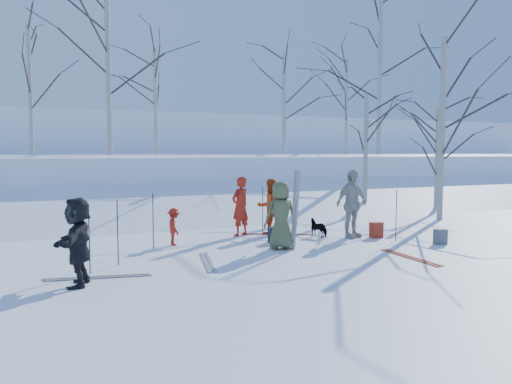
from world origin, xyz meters
name	(u,v)px	position (x,y,z in m)	size (l,w,h in m)	color
ground	(282,253)	(0.00, 0.00, 0.00)	(120.00, 120.00, 0.00)	white
snow_ramp	(194,213)	(0.00, 7.00, 0.15)	(70.00, 9.50, 1.40)	white
snow_plateau	(140,177)	(0.00, 17.00, 1.00)	(70.00, 18.00, 2.20)	white
far_hill	(96,156)	(0.00, 38.00, 2.00)	(90.00, 30.00, 6.00)	white
skier_olive_center	(281,215)	(0.19, 0.47, 0.81)	(0.80, 0.52, 1.63)	#4D5432
skier_red_north	(240,206)	(0.04, 2.66, 0.82)	(0.60, 0.39, 1.64)	#B72011
skier_redor_behind	(270,206)	(0.93, 2.63, 0.78)	(0.76, 0.59, 1.56)	#C33C0F
skier_red_seated	(174,227)	(-2.01, 1.97, 0.47)	(0.60, 0.35, 0.93)	#B72011
skier_cream_east	(352,204)	(2.68, 1.16, 0.92)	(1.08, 0.45, 1.85)	beige
skier_grey_west	(78,242)	(-4.48, -1.04, 0.77)	(1.43, 0.46, 1.54)	black
dog	(319,228)	(1.90, 1.56, 0.26)	(0.28, 0.61, 0.51)	black
upright_ski_left	(294,210)	(0.43, 0.27, 0.95)	(0.07, 0.02, 1.90)	silver
upright_ski_right	(297,210)	(0.48, 0.21, 0.95)	(0.07, 0.02, 1.90)	silver
ski_pair_a	(98,277)	(-4.12, -0.61, 0.01)	(1.90, 0.56, 0.02)	silver
ski_pair_b	(410,257)	(2.35, -1.54, 0.01)	(0.27, 1.91, 0.02)	#A22617
ski_pair_c	(276,234)	(1.03, 2.42, 0.01)	(1.78, 1.05, 0.02)	#A22617
ski_pair_d	(207,262)	(-1.86, -0.19, 0.01)	(0.60, 1.90, 0.02)	silver
ski_pole_a	(89,239)	(-4.21, -0.20, 0.67)	(0.02, 0.02, 1.34)	black
ski_pole_b	(396,216)	(3.40, 0.21, 0.67)	(0.02, 0.02, 1.34)	black
ski_pole_c	(276,211)	(1.02, 2.44, 0.67)	(0.02, 0.02, 1.34)	black
ski_pole_d	(118,233)	(-3.61, 0.30, 0.67)	(0.02, 0.02, 1.34)	black
ski_pole_e	(153,221)	(-2.60, 1.67, 0.67)	(0.02, 0.02, 1.34)	black
ski_pole_f	(263,211)	(0.62, 2.44, 0.67)	(0.02, 0.02, 1.34)	black
backpack_red	(376,230)	(3.28, 0.86, 0.21)	(0.32, 0.22, 0.42)	maroon
backpack_grey	(440,237)	(4.14, -0.59, 0.19)	(0.30, 0.20, 0.38)	#525559
backpack_dark	(276,235)	(0.46, 1.31, 0.20)	(0.34, 0.24, 0.40)	black
birch_plateau_a	(30,90)	(-5.22, 13.05, 4.91)	(4.39, 4.39, 5.41)	silver
birch_plateau_b	(284,105)	(6.42, 12.56, 4.67)	(4.06, 4.06, 4.94)	silver
birch_plateau_c	(346,107)	(12.04, 15.37, 5.03)	(4.56, 4.56, 5.66)	silver
birch_plateau_d	(108,69)	(-2.36, 10.66, 5.58)	(5.34, 5.34, 6.77)	silver
birch_plateau_g	(156,102)	(0.57, 15.44, 4.86)	(4.32, 4.32, 5.32)	silver
birch_plateau_h	(380,76)	(10.47, 10.20, 6.03)	(5.97, 5.97, 7.67)	silver
birch_edge_b	(442,130)	(7.52, 2.95, 3.07)	(4.90, 4.90, 6.15)	silver
birch_edge_c	(437,160)	(8.92, 4.59, 2.02)	(3.43, 3.43, 4.04)	silver
birch_edge_e	(366,154)	(6.34, 5.58, 2.24)	(3.73, 3.73, 4.48)	silver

